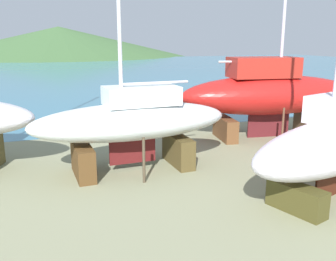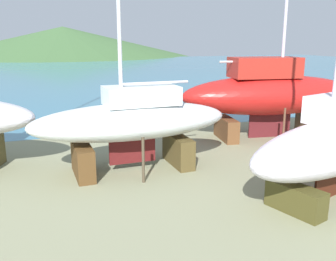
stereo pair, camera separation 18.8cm
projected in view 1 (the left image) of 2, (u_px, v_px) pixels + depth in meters
ground_plane at (189, 211)px, 12.73m from camera, size 46.23×46.23×0.00m
sea_water at (57, 72)px, 64.62m from camera, size 172.19×90.81×0.01m
headland_hill at (60, 55)px, 129.48m from camera, size 164.52×164.52×19.10m
sailboat_large_starboard at (269, 93)px, 21.73m from camera, size 11.01×4.74×15.79m
sailboat_far_slipway at (133, 121)px, 16.20m from camera, size 8.72×3.35×14.94m
worker at (193, 105)px, 27.74m from camera, size 0.40×0.50×1.72m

